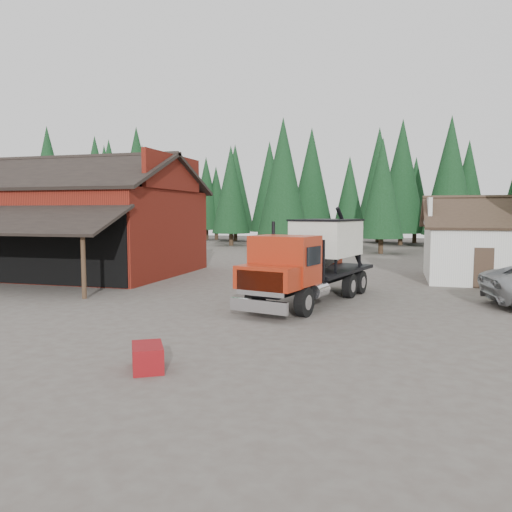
# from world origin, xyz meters

# --- Properties ---
(ground) EXTENTS (120.00, 120.00, 0.00)m
(ground) POSITION_xyz_m (0.00, 0.00, 0.00)
(ground) COLOR #4F453E
(ground) RESTS_ON ground
(red_barn) EXTENTS (12.80, 13.63, 7.18)m
(red_barn) POSITION_xyz_m (-11.00, 9.90, 2.69)
(red_barn) COLOR maroon
(red_barn) RESTS_ON ground
(farmhouse) EXTENTS (8.60, 6.42, 4.65)m
(farmhouse) POSITION_xyz_m (13.00, 13.00, 1.67)
(farmhouse) COLOR silver
(farmhouse) RESTS_ON ground
(conifer_backdrop) EXTENTS (76.00, 16.00, 16.00)m
(conifer_backdrop) POSITION_xyz_m (0.00, 42.00, 0.00)
(conifer_backdrop) COLOR black
(conifer_backdrop) RESTS_ON ground
(near_pine_a) EXTENTS (4.40, 4.40, 11.40)m
(near_pine_a) POSITION_xyz_m (-22.00, 28.00, 6.39)
(near_pine_a) COLOR #382619
(near_pine_a) RESTS_ON ground
(near_pine_b) EXTENTS (3.96, 3.96, 10.40)m
(near_pine_b) POSITION_xyz_m (6.00, 30.00, 5.89)
(near_pine_b) COLOR #382619
(near_pine_b) RESTS_ON ground
(near_pine_d) EXTENTS (5.28, 5.28, 13.40)m
(near_pine_d) POSITION_xyz_m (-4.00, 34.00, 7.39)
(near_pine_d) COLOR #382619
(near_pine_d) RESTS_ON ground
(feed_truck) EXTENTS (4.53, 9.10, 3.97)m
(feed_truck) POSITION_xyz_m (4.01, 4.02, 1.86)
(feed_truck) COLOR black
(feed_truck) RESTS_ON ground
(equip_box) EXTENTS (1.16, 1.30, 0.60)m
(equip_box) POSITION_xyz_m (1.74, -6.00, 0.30)
(equip_box) COLOR maroon
(equip_box) RESTS_ON ground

